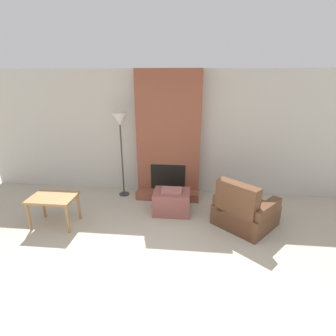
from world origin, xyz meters
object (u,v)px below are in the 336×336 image
at_px(side_table, 53,201).
at_px(floor_lamp_left, 120,124).
at_px(ottoman, 172,202).
at_px(armchair, 243,212).

xyz_separation_m(side_table, floor_lamp_left, (0.87, 1.32, 1.08)).
relative_size(ottoman, side_table, 0.90).
bearing_deg(ottoman, floor_lamp_left, 148.34).
xyz_separation_m(ottoman, armchair, (1.26, -0.35, 0.04)).
relative_size(armchair, side_table, 1.61).
bearing_deg(floor_lamp_left, ottoman, -31.66).
height_order(side_table, floor_lamp_left, floor_lamp_left).
distance_m(ottoman, floor_lamp_left, 1.86).
xyz_separation_m(armchair, floor_lamp_left, (-2.37, 1.03, 1.29)).
bearing_deg(ottoman, side_table, -162.21).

